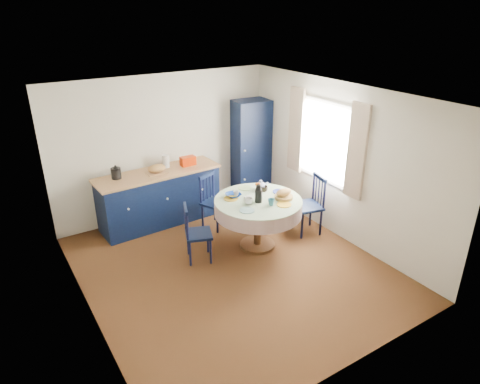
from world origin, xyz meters
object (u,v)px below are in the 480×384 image
at_px(chair_right, 310,204).
at_px(mug_b, 271,202).
at_px(cobalt_bowl, 233,195).
at_px(mug_d, 236,194).
at_px(kitchen_counter, 160,197).
at_px(pantry_cabinet, 251,150).
at_px(mug_c, 264,189).
at_px(mug_a, 249,201).
at_px(dining_table, 259,207).
at_px(chair_left, 196,233).
at_px(chair_far, 214,201).

height_order(chair_right, mug_b, chair_right).
bearing_deg(cobalt_bowl, mug_d, 6.61).
distance_m(kitchen_counter, cobalt_bowl, 1.52).
height_order(pantry_cabinet, mug_c, pantry_cabinet).
bearing_deg(kitchen_counter, mug_b, -63.82).
height_order(mug_a, mug_d, mug_a).
bearing_deg(dining_table, chair_left, 169.62).
distance_m(pantry_cabinet, cobalt_bowl, 1.90).
distance_m(mug_b, mug_c, 0.50).
bearing_deg(mug_a, dining_table, 12.28).
bearing_deg(mug_d, chair_right, -16.63).
relative_size(dining_table, mug_b, 12.79).
bearing_deg(chair_right, kitchen_counter, -116.43).
xyz_separation_m(mug_c, cobalt_bowl, (-0.52, 0.08, -0.02)).
bearing_deg(pantry_cabinet, mug_c, -110.72).
distance_m(kitchen_counter, chair_far, 0.96).
bearing_deg(chair_far, mug_a, -110.90).
bearing_deg(cobalt_bowl, mug_a, -80.29).
relative_size(chair_right, mug_a, 8.10).
height_order(chair_far, mug_c, chair_far).
relative_size(pantry_cabinet, chair_left, 2.16).
bearing_deg(mug_c, chair_far, 122.87).
xyz_separation_m(pantry_cabinet, chair_right, (0.00, -1.76, -0.45)).
bearing_deg(mug_d, cobalt_bowl, -173.39).
height_order(pantry_cabinet, mug_d, pantry_cabinet).
distance_m(mug_c, mug_d, 0.47).
height_order(mug_b, cobalt_bowl, mug_b).
relative_size(chair_left, chair_right, 0.89).
xyz_separation_m(dining_table, chair_right, (0.99, -0.06, -0.18)).
distance_m(chair_far, mug_b, 1.32).
bearing_deg(kitchen_counter, chair_far, -43.50).
bearing_deg(chair_far, mug_b, -99.20).
height_order(dining_table, mug_b, dining_table).
xyz_separation_m(mug_a, mug_b, (0.26, -0.21, 0.00)).
bearing_deg(kitchen_counter, mug_a, -67.94).
bearing_deg(pantry_cabinet, chair_far, -143.81).
distance_m(dining_table, mug_a, 0.28).
distance_m(chair_far, mug_a, 1.09).
height_order(pantry_cabinet, chair_left, pantry_cabinet).
distance_m(dining_table, mug_b, 0.31).
relative_size(chair_left, cobalt_bowl, 3.80).
bearing_deg(chair_far, kitchen_counter, 116.36).
xyz_separation_m(pantry_cabinet, cobalt_bowl, (-1.27, -1.41, -0.12)).
relative_size(kitchen_counter, mug_a, 17.38).
relative_size(chair_far, mug_a, 7.57).
bearing_deg(chair_right, mug_c, -96.07).
height_order(mug_a, mug_c, mug_a).
relative_size(chair_left, chair_far, 0.95).
relative_size(kitchen_counter, mug_b, 20.45).
xyz_separation_m(mug_c, mug_d, (-0.46, 0.09, -0.00)).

